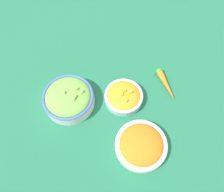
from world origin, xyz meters
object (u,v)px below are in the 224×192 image
(bowl_lettuce, at_px, (69,98))
(bowl_carrots, at_px, (141,145))
(bowl_squash, at_px, (124,96))
(loose_carrot, at_px, (165,83))

(bowl_lettuce, relative_size, bowl_carrots, 1.06)
(bowl_squash, bearing_deg, loose_carrot, 47.80)
(bowl_squash, xyz_separation_m, loose_carrot, (0.13, 0.14, -0.01))
(bowl_lettuce, height_order, bowl_carrots, bowl_lettuce)
(bowl_lettuce, distance_m, bowl_squash, 0.22)
(bowl_carrots, height_order, loose_carrot, bowl_carrots)
(bowl_lettuce, distance_m, bowl_carrots, 0.33)
(bowl_squash, distance_m, loose_carrot, 0.19)
(bowl_squash, relative_size, bowl_carrots, 0.82)
(bowl_squash, bearing_deg, bowl_lettuce, -150.11)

